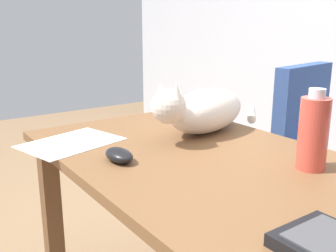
{
  "coord_description": "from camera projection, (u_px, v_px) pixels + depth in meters",
  "views": [
    {
      "loc": [
        0.65,
        -0.7,
        1.1
      ],
      "look_at": [
        -0.32,
        -0.02,
        0.78
      ],
      "focal_mm": 41.93,
      "sensor_mm": 36.0,
      "label": 1
    }
  ],
  "objects": [
    {
      "name": "water_bottle",
      "position": [
        313.0,
        133.0,
        1.01
      ],
      "size": [
        0.08,
        0.08,
        0.21
      ],
      "color": "#D84C3D",
      "rests_on": "desk"
    },
    {
      "name": "paper_sheet",
      "position": [
        71.0,
        143.0,
        1.26
      ],
      "size": [
        0.28,
        0.34,
        0.0
      ],
      "primitive_type": "cube",
      "rotation": [
        0.0,
        0.0,
        0.25
      ],
      "color": "white",
      "rests_on": "desk"
    },
    {
      "name": "cat",
      "position": [
        203.0,
        110.0,
        1.35
      ],
      "size": [
        0.27,
        0.6,
        0.2
      ],
      "color": "silver",
      "rests_on": "desk"
    },
    {
      "name": "computer_mouse",
      "position": [
        119.0,
        155.0,
        1.09
      ],
      "size": [
        0.11,
        0.06,
        0.04
      ],
      "primitive_type": "ellipsoid",
      "color": "black",
      "rests_on": "desk"
    },
    {
      "name": "desk",
      "position": [
        243.0,
        210.0,
        1.03
      ],
      "size": [
        1.47,
        0.71,
        0.72
      ],
      "color": "brown",
      "rests_on": "ground_plane"
    },
    {
      "name": "office_chair",
      "position": [
        325.0,
        197.0,
        1.6
      ],
      "size": [
        0.48,
        0.48,
        0.93
      ],
      "color": "black",
      "rests_on": "ground_plane"
    }
  ]
}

